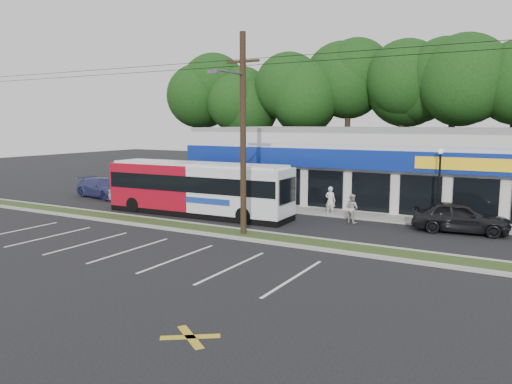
{
  "coord_description": "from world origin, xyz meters",
  "views": [
    {
      "loc": [
        15.8,
        -20.11,
        5.69
      ],
      "look_at": [
        1.45,
        5.0,
        1.64
      ],
      "focal_mm": 35.0,
      "sensor_mm": 36.0,
      "label": 1
    }
  ],
  "objects": [
    {
      "name": "strip_mall",
      "position": [
        5.5,
        15.91,
        2.65
      ],
      "size": [
        25.0,
        12.55,
        5.3
      ],
      "color": "beige",
      "rests_on": "ground"
    },
    {
      "name": "lamp_post",
      "position": [
        11.0,
        8.8,
        2.67
      ],
      "size": [
        0.3,
        0.3,
        4.25
      ],
      "color": "black",
      "rests_on": "ground"
    },
    {
      "name": "tree_line",
      "position": [
        4.0,
        26.0,
        8.42
      ],
      "size": [
        46.76,
        6.76,
        11.83
      ],
      "color": "black",
      "rests_on": "ground"
    },
    {
      "name": "curb_south",
      "position": [
        0.0,
        0.15,
        0.07
      ],
      "size": [
        40.0,
        0.25,
        0.14
      ],
      "primitive_type": "cube",
      "color": "#9E9E93",
      "rests_on": "ground"
    },
    {
      "name": "sidewalk",
      "position": [
        5.0,
        9.0,
        0.05
      ],
      "size": [
        32.0,
        2.2,
        0.1
      ],
      "primitive_type": "cube",
      "color": "#9E9E93",
      "rests_on": "ground"
    },
    {
      "name": "pedestrian_b",
      "position": [
        6.67,
        6.83,
        0.84
      ],
      "size": [
        0.98,
        0.87,
        1.67
      ],
      "primitive_type": "imported",
      "rotation": [
        0.0,
        0.0,
        2.8
      ],
      "color": "#B9B2A7",
      "rests_on": "ground"
    },
    {
      "name": "car_blue",
      "position": [
        -13.0,
        6.77,
        0.74
      ],
      "size": [
        5.42,
        3.0,
        1.49
      ],
      "primitive_type": "imported",
      "rotation": [
        0.0,
        0.0,
        1.38
      ],
      "color": "navy",
      "rests_on": "ground"
    },
    {
      "name": "car_silver",
      "position": [
        -9.01,
        6.1,
        0.64
      ],
      "size": [
        3.97,
        1.64,
        1.28
      ],
      "primitive_type": "imported",
      "rotation": [
        0.0,
        0.0,
        1.64
      ],
      "color": "#9D9FA4",
      "rests_on": "ground"
    },
    {
      "name": "grass_strip",
      "position": [
        0.0,
        1.0,
        0.06
      ],
      "size": [
        40.0,
        1.6,
        0.12
      ],
      "primitive_type": "cube",
      "color": "#2A3C18",
      "rests_on": "ground"
    },
    {
      "name": "curb_north",
      "position": [
        0.0,
        1.85,
        0.07
      ],
      "size": [
        40.0,
        0.25,
        0.14
      ],
      "primitive_type": "cube",
      "color": "#9E9E93",
      "rests_on": "ground"
    },
    {
      "name": "car_dark",
      "position": [
        12.41,
        7.23,
        0.82
      ],
      "size": [
        4.97,
        2.44,
        1.63
      ],
      "primitive_type": "imported",
      "rotation": [
        0.0,
        0.0,
        1.68
      ],
      "color": "black",
      "rests_on": "ground"
    },
    {
      "name": "utility_pole",
      "position": [
        2.83,
        0.93,
        5.41
      ],
      "size": [
        50.0,
        2.77,
        10.0
      ],
      "color": "black",
      "rests_on": "ground"
    },
    {
      "name": "ground",
      "position": [
        0.0,
        0.0,
        0.0
      ],
      "size": [
        120.0,
        120.0,
        0.0
      ],
      "primitive_type": "plane",
      "color": "black",
      "rests_on": "ground"
    },
    {
      "name": "metrobus",
      "position": [
        -2.37,
        4.5,
        1.72
      ],
      "size": [
        12.14,
        2.99,
        3.24
      ],
      "rotation": [
        0.0,
        0.0,
        0.04
      ],
      "color": "#A30C1E",
      "rests_on": "ground"
    },
    {
      "name": "pedestrian_a",
      "position": [
        4.73,
        8.5,
        0.89
      ],
      "size": [
        0.67,
        0.46,
        1.79
      ],
      "primitive_type": "imported",
      "rotation": [
        0.0,
        0.0,
        3.09
      ],
      "color": "silver",
      "rests_on": "ground"
    }
  ]
}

